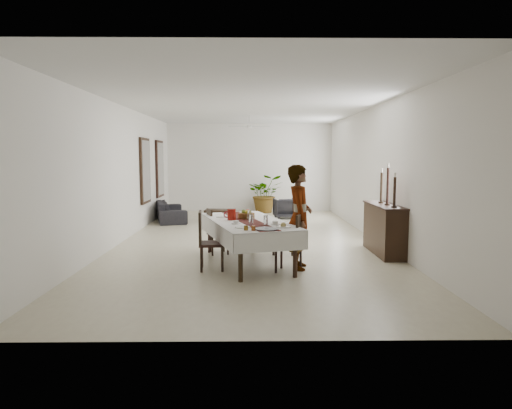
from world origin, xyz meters
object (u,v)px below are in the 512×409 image
object	(u,v)px
red_pitcher	(232,214)
sideboard_body	(384,230)
dining_table_top	(248,223)
sofa	(171,211)
woman	(299,217)

from	to	relation	value
red_pitcher	sideboard_body	world-z (taller)	red_pitcher
dining_table_top	sofa	world-z (taller)	dining_table_top
dining_table_top	sofa	size ratio (longest dim) A/B	1.23
dining_table_top	sideboard_body	world-z (taller)	sideboard_body
woman	dining_table_top	bearing A→B (deg)	71.82
dining_table_top	sofa	bearing A→B (deg)	96.44
red_pitcher	woman	distance (m)	1.32
woman	sofa	distance (m)	7.04
red_pitcher	woman	xyz separation A→B (m)	(1.22, -0.49, 0.01)
woman	sideboard_body	distance (m)	2.30
woman	sofa	bearing A→B (deg)	34.60
dining_table_top	sideboard_body	xyz separation A→B (m)	(2.81, 0.83, -0.28)
dining_table_top	sideboard_body	distance (m)	2.95
dining_table_top	sideboard_body	size ratio (longest dim) A/B	1.55
red_pitcher	woman	size ratio (longest dim) A/B	0.11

